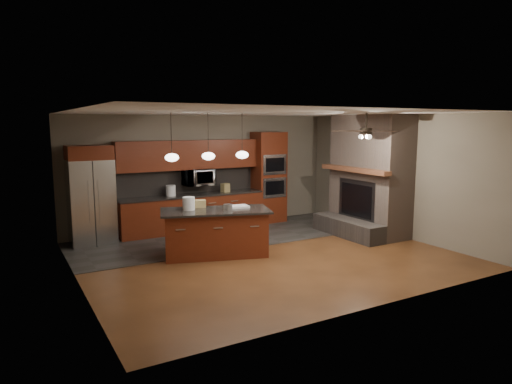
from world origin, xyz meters
TOP-DOWN VIEW (x-y plane):
  - ground at (0.00, 0.00)m, footprint 7.00×7.00m
  - ceiling at (0.00, 0.00)m, footprint 7.00×6.00m
  - back_wall at (0.00, 3.00)m, footprint 7.00×0.02m
  - right_wall at (3.50, 0.00)m, footprint 0.02×6.00m
  - left_wall at (-3.50, 0.00)m, footprint 0.02×6.00m
  - slate_tile_patch at (0.00, 1.80)m, footprint 7.00×2.40m
  - fireplace_column at (3.04, 0.40)m, footprint 1.30×2.10m
  - back_cabinetry at (-0.48, 2.74)m, footprint 3.59×0.64m
  - oven_tower at (1.70, 2.69)m, footprint 0.80×0.63m
  - microwave at (-0.27, 2.75)m, footprint 0.73×0.41m
  - refrigerator at (-2.81, 2.62)m, footprint 0.92×0.75m
  - kitchen_island at (-0.86, 0.48)m, footprint 2.31×1.57m
  - white_bucket at (-1.32, 0.73)m, footprint 0.33×0.33m
  - paint_can at (-0.67, 0.32)m, footprint 0.25×0.25m
  - paint_tray at (-0.36, 0.49)m, footprint 0.44×0.34m
  - cardboard_box at (-1.03, 0.89)m, footprint 0.28×0.23m
  - counter_bucket at (-1.00, 2.70)m, footprint 0.29×0.29m
  - counter_box at (0.40, 2.65)m, footprint 0.23×0.20m
  - pendant_left at (-1.65, 0.70)m, footprint 0.26×0.26m
  - pendant_center at (-0.90, 0.70)m, footprint 0.26×0.26m
  - pendant_right at (-0.15, 0.70)m, footprint 0.26×0.26m
  - ceiling_fan at (1.80, -0.80)m, footprint 1.27×1.33m

SIDE VIEW (x-z plane):
  - ground at x=0.00m, z-range 0.00..0.00m
  - slate_tile_patch at x=0.00m, z-range 0.00..0.01m
  - kitchen_island at x=-0.86m, z-range 0.01..0.93m
  - back_cabinetry at x=-0.48m, z-range -0.21..1.99m
  - paint_tray at x=-0.36m, z-range 0.92..0.96m
  - paint_can at x=-0.67m, z-range 0.92..1.04m
  - cardboard_box at x=-1.03m, z-range 0.92..1.07m
  - counter_box at x=0.40m, z-range 0.90..1.11m
  - counter_bucket at x=-1.00m, z-range 0.90..1.16m
  - white_bucket at x=-1.32m, z-range 0.92..1.18m
  - refrigerator at x=-2.81m, z-range 0.00..2.14m
  - oven_tower at x=1.70m, z-range 0.00..2.38m
  - fireplace_column at x=3.04m, z-range -0.10..2.70m
  - microwave at x=-0.27m, z-range 1.05..1.55m
  - back_wall at x=0.00m, z-range 0.00..2.80m
  - right_wall at x=3.50m, z-range 0.00..2.80m
  - left_wall at x=-3.50m, z-range 0.00..2.80m
  - pendant_left at x=-1.65m, z-range 1.51..2.42m
  - pendant_center at x=-0.90m, z-range 1.51..2.42m
  - pendant_right at x=-0.15m, z-range 1.51..2.42m
  - ceiling_fan at x=1.80m, z-range 2.25..2.66m
  - ceiling at x=0.00m, z-range 2.79..2.81m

